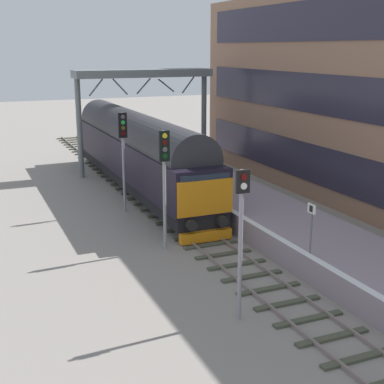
{
  "coord_description": "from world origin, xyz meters",
  "views": [
    {
      "loc": [
        -9.55,
        -22.88,
        8.36
      ],
      "look_at": [
        0.2,
        0.12,
        1.79
      ],
      "focal_mm": 51.38,
      "sensor_mm": 36.0,
      "label": 1
    }
  ],
  "objects_px": {
    "waiting_passenger": "(224,175)",
    "diesel_locomotive": "(137,149)",
    "platform_number_sign": "(311,220)",
    "signal_post_mid": "(164,174)",
    "signal_post_near": "(241,229)",
    "signal_post_far": "(123,148)"
  },
  "relations": [
    {
      "from": "signal_post_mid",
      "to": "waiting_passenger",
      "type": "xyz_separation_m",
      "value": [
        4.7,
        3.96,
        -1.33
      ]
    },
    {
      "from": "waiting_passenger",
      "to": "signal_post_mid",
      "type": "bearing_deg",
      "value": 108.37
    },
    {
      "from": "diesel_locomotive",
      "to": "signal_post_near",
      "type": "xyz_separation_m",
      "value": [
        -1.97,
        -16.97,
        0.51
      ]
    },
    {
      "from": "signal_post_far",
      "to": "waiting_passenger",
      "type": "relative_size",
      "value": 3.17
    },
    {
      "from": "signal_post_near",
      "to": "signal_post_far",
      "type": "distance_m",
      "value": 12.87
    },
    {
      "from": "signal_post_mid",
      "to": "platform_number_sign",
      "type": "relative_size",
      "value": 2.71
    },
    {
      "from": "signal_post_far",
      "to": "platform_number_sign",
      "type": "height_order",
      "value": "signal_post_far"
    },
    {
      "from": "diesel_locomotive",
      "to": "signal_post_far",
      "type": "relative_size",
      "value": 3.92
    },
    {
      "from": "diesel_locomotive",
      "to": "signal_post_far",
      "type": "height_order",
      "value": "signal_post_far"
    },
    {
      "from": "waiting_passenger",
      "to": "diesel_locomotive",
      "type": "bearing_deg",
      "value": 1.89
    },
    {
      "from": "diesel_locomotive",
      "to": "signal_post_far",
      "type": "bearing_deg",
      "value": -115.66
    },
    {
      "from": "diesel_locomotive",
      "to": "platform_number_sign",
      "type": "bearing_deg",
      "value": -82.85
    },
    {
      "from": "signal_post_near",
      "to": "signal_post_mid",
      "type": "distance_m",
      "value": 6.76
    },
    {
      "from": "waiting_passenger",
      "to": "platform_number_sign",
      "type": "bearing_deg",
      "value": 152.95
    },
    {
      "from": "diesel_locomotive",
      "to": "platform_number_sign",
      "type": "relative_size",
      "value": 10.77
    },
    {
      "from": "signal_post_mid",
      "to": "diesel_locomotive",
      "type": "bearing_deg",
      "value": 79.07
    },
    {
      "from": "signal_post_far",
      "to": "signal_post_near",
      "type": "bearing_deg",
      "value": -90.0
    },
    {
      "from": "diesel_locomotive",
      "to": "signal_post_near",
      "type": "relative_size",
      "value": 4.19
    },
    {
      "from": "platform_number_sign",
      "to": "waiting_passenger",
      "type": "relative_size",
      "value": 1.15
    },
    {
      "from": "waiting_passenger",
      "to": "signal_post_far",
      "type": "bearing_deg",
      "value": 43.74
    },
    {
      "from": "signal_post_mid",
      "to": "waiting_passenger",
      "type": "bearing_deg",
      "value": 40.08
    },
    {
      "from": "signal_post_mid",
      "to": "platform_number_sign",
      "type": "height_order",
      "value": "signal_post_mid"
    }
  ]
}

